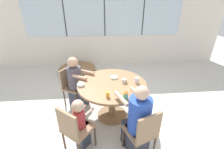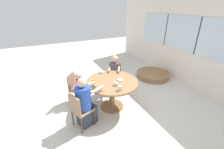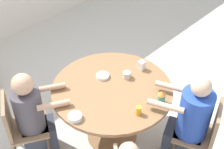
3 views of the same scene
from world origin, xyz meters
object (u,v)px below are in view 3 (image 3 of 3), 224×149
at_px(chair_for_man_blue_shirt, 204,131).
at_px(sippy_cup, 161,97).
at_px(coffee_mug, 127,75).
at_px(person_man_blue_shirt, 188,126).
at_px(person_woman_green_shirt, 34,120).
at_px(bowl_white_shallow, 75,117).
at_px(juice_glass, 138,110).
at_px(bowl_cereal, 103,76).
at_px(chair_for_woman_green_shirt, 19,124).
at_px(milk_carton_small, 142,65).

xyz_separation_m(chair_for_man_blue_shirt, sippy_cup, (-0.20, 0.44, 0.33)).
bearing_deg(coffee_mug, sippy_cup, -97.08).
distance_m(chair_for_man_blue_shirt, person_man_blue_shirt, 0.17).
bearing_deg(person_woman_green_shirt, bowl_white_shallow, 49.95).
distance_m(juice_glass, bowl_cereal, 0.66).
height_order(sippy_cup, bowl_white_shallow, sippy_cup).
xyz_separation_m(person_man_blue_shirt, juice_glass, (-0.42, 0.35, 0.29)).
xyz_separation_m(bowl_white_shallow, bowl_cereal, (0.63, 0.24, -0.01)).
relative_size(person_woman_green_shirt, bowl_cereal, 8.07).
xyz_separation_m(coffee_mug, sippy_cup, (-0.06, -0.51, 0.04)).
height_order(chair_for_woman_green_shirt, juice_glass, juice_glass).
relative_size(coffee_mug, sippy_cup, 0.63).
bearing_deg(milk_carton_small, sippy_cup, -120.99).
height_order(bowl_white_shallow, bowl_cereal, bowl_white_shallow).
bearing_deg(coffee_mug, juice_glass, -127.70).
relative_size(sippy_cup, milk_carton_small, 1.35).
distance_m(coffee_mug, juice_glass, 0.56).
bearing_deg(juice_glass, chair_for_man_blue_shirt, -46.64).
bearing_deg(bowl_cereal, bowl_white_shallow, -158.88).
height_order(chair_for_woman_green_shirt, chair_for_man_blue_shirt, same).
bearing_deg(chair_for_woman_green_shirt, chair_for_man_blue_shirt, 70.88).
height_order(person_man_blue_shirt, juice_glass, person_man_blue_shirt).
distance_m(chair_for_man_blue_shirt, bowl_white_shallow, 1.33).
xyz_separation_m(person_woman_green_shirt, sippy_cup, (0.91, -0.95, 0.32)).
distance_m(chair_for_woman_green_shirt, person_woman_green_shirt, 0.16).
height_order(chair_for_woman_green_shirt, person_woman_green_shirt, person_woman_green_shirt).
relative_size(chair_for_woman_green_shirt, person_man_blue_shirt, 0.73).
bearing_deg(chair_for_man_blue_shirt, chair_for_woman_green_shirt, 109.12).
bearing_deg(bowl_white_shallow, sippy_cup, -32.28).
bearing_deg(person_woman_green_shirt, bowl_cereal, 103.68).
bearing_deg(person_man_blue_shirt, coffee_mug, 74.23).
bearing_deg(person_man_blue_shirt, milk_carton_small, 57.54).
relative_size(juice_glass, bowl_white_shallow, 0.69).
height_order(coffee_mug, sippy_cup, sippy_cup).
bearing_deg(person_woman_green_shirt, milk_carton_small, 99.37).
bearing_deg(chair_for_woman_green_shirt, milk_carton_small, 98.31).
relative_size(chair_for_man_blue_shirt, bowl_cereal, 6.08).
bearing_deg(juice_glass, bowl_cereal, 75.64).
xyz_separation_m(person_man_blue_shirt, bowl_cereal, (-0.25, 0.99, 0.26)).
distance_m(sippy_cup, bowl_cereal, 0.72).
bearing_deg(chair_for_man_blue_shirt, milk_carton_small, 63.06).
distance_m(chair_for_woman_green_shirt, person_man_blue_shirt, 1.77).
bearing_deg(coffee_mug, person_man_blue_shirt, -84.62).
relative_size(coffee_mug, bowl_cereal, 0.65).
height_order(chair_for_man_blue_shirt, person_woman_green_shirt, person_woman_green_shirt).
relative_size(person_woman_green_shirt, milk_carton_small, 10.55).
height_order(chair_for_woman_green_shirt, sippy_cup, sippy_cup).
distance_m(person_man_blue_shirt, bowl_cereal, 1.06).
xyz_separation_m(person_man_blue_shirt, milk_carton_small, (0.15, 0.77, 0.30)).
bearing_deg(chair_for_man_blue_shirt, juice_glass, 112.21).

